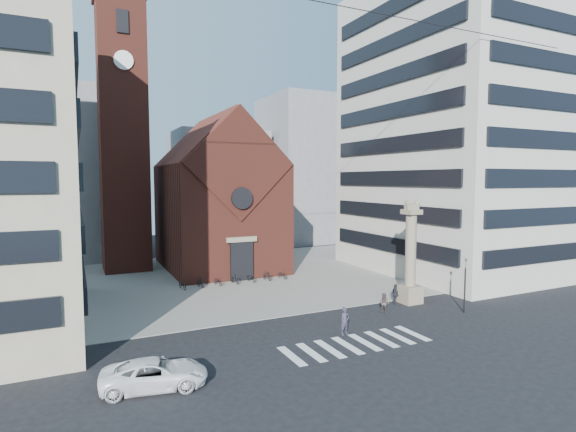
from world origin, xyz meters
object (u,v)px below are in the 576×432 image
object	(u,v)px
traffic_light	(465,284)
pedestrian_2	(395,294)
lion_column	(410,262)
pedestrian_0	(345,321)
white_car	(155,374)
pedestrian_1	(384,303)
scooter_0	(183,285)

from	to	relation	value
traffic_light	pedestrian_2	size ratio (longest dim) A/B	2.44
traffic_light	pedestrian_2	distance (m)	5.51
lion_column	pedestrian_0	distance (m)	10.43
lion_column	white_car	bearing A→B (deg)	-163.02
lion_column	white_car	size ratio (longest dim) A/B	1.67
traffic_light	pedestrian_1	bearing A→B (deg)	156.94
pedestrian_2	traffic_light	bearing A→B (deg)	-126.68
traffic_light	white_car	size ratio (longest dim) A/B	0.83
pedestrian_0	pedestrian_1	distance (m)	6.02
traffic_light	pedestrian_0	world-z (taller)	traffic_light
lion_column	traffic_light	distance (m)	4.62
traffic_light	pedestrian_1	world-z (taller)	traffic_light
white_car	scooter_0	size ratio (longest dim) A/B	3.23
scooter_0	pedestrian_2	bearing A→B (deg)	-51.53
scooter_0	lion_column	bearing A→B (deg)	-48.77
pedestrian_1	pedestrian_2	world-z (taller)	pedestrian_2
lion_column	pedestrian_2	size ratio (longest dim) A/B	4.92
pedestrian_1	scooter_0	xyz separation A→B (m)	(-12.48, 14.37, -0.33)
lion_column	white_car	distance (m)	23.10
traffic_light	white_car	xyz separation A→B (m)	(-23.93, -2.70, -1.57)
pedestrian_1	traffic_light	bearing A→B (deg)	27.12
white_car	pedestrian_1	size ratio (longest dim) A/B	3.25
pedestrian_0	pedestrian_2	world-z (taller)	pedestrian_0
pedestrian_0	pedestrian_1	world-z (taller)	pedestrian_0
pedestrian_0	pedestrian_2	distance (m)	8.76
pedestrian_1	pedestrian_2	distance (m)	2.76
lion_column	scooter_0	world-z (taller)	lion_column
white_car	scooter_0	distance (m)	20.35
pedestrian_0	scooter_0	distance (m)	18.52
lion_column	pedestrian_1	size ratio (longest dim) A/B	5.43
pedestrian_1	scooter_0	bearing A→B (deg)	-178.85
pedestrian_0	white_car	bearing A→B (deg)	-177.29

